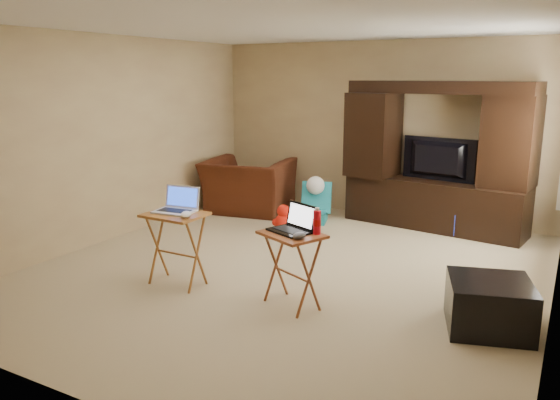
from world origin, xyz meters
The scene contains 19 objects.
floor centered at (0.00, 0.00, 0.00)m, with size 5.50×5.50×0.00m, color #CDBA8E.
ceiling centered at (0.00, 0.00, 2.50)m, with size 5.50×5.50×0.00m, color silver.
wall_back centered at (0.00, 2.75, 1.25)m, with size 5.00×5.00×0.00m, color tan.
wall_front centered at (0.00, -2.75, 1.25)m, with size 5.00×5.00×0.00m, color tan.
wall_left centered at (-2.50, 0.00, 1.25)m, with size 5.50×5.50×0.00m, color tan.
entertainment_center centered at (0.93, 2.40, 0.97)m, with size 2.38×0.60×1.95m, color black.
television centered at (0.93, 2.36, 0.93)m, with size 0.99×0.13×0.57m, color black.
recliner centered at (-1.72, 1.95, 0.39)m, with size 1.21×1.06×0.79m, color #4D1E10.
child_rocker centered at (-0.64, 1.88, 0.28)m, with size 0.42×0.48×0.56m, color teal, non-canonical shape.
plush_toy centered at (-0.76, 1.27, 0.18)m, with size 0.33×0.27×0.36m, color red, non-canonical shape.
push_toy centered at (1.50, 2.26, 0.21)m, with size 0.55×0.39×0.41m, color #172FBE, non-canonical shape.
ottoman centered at (2.06, -0.45, 0.20)m, with size 0.64×0.64×0.41m, color black.
tray_table_left centered at (-0.77, -0.89, 0.36)m, with size 0.55×0.44×0.72m, color #AD6B2A.
tray_table_right centered at (0.46, -0.81, 0.34)m, with size 0.52×0.42×0.68m, color brown.
laptop_left centered at (-0.80, -0.86, 0.84)m, with size 0.38×0.31×0.24m, color silver.
laptop_right centered at (0.42, -0.79, 0.80)m, with size 0.35×0.29×0.24m, color black.
mouse_left centered at (-0.58, -0.96, 0.75)m, with size 0.09×0.15×0.06m, color white.
mouse_right centered at (0.59, -0.93, 0.70)m, with size 0.09×0.14×0.06m, color #3B3B40.
water_bottle centered at (0.66, -0.73, 0.78)m, with size 0.07×0.07×0.21m, color red.
Camera 1 is at (2.56, -4.85, 2.01)m, focal length 35.00 mm.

